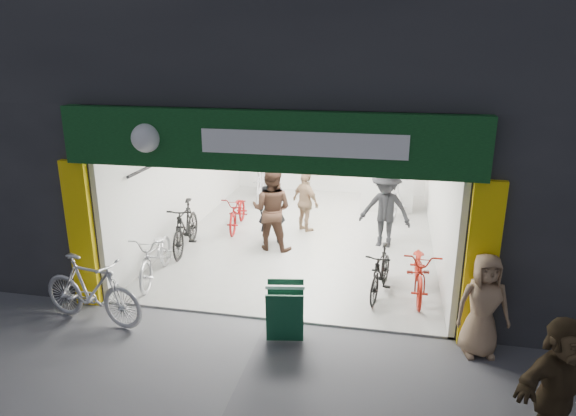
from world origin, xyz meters
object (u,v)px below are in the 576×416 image
(parked_bike, at_px, (92,290))
(bike_left_front, at_px, (156,255))
(pedestrian_near, at_px, (483,305))
(sandwich_board, at_px, (285,311))
(bike_right_front, at_px, (381,272))

(parked_bike, bearing_deg, bike_left_front, 0.41)
(parked_bike, height_order, pedestrian_near, pedestrian_near)
(parked_bike, distance_m, pedestrian_near, 6.11)
(parked_bike, distance_m, sandwich_board, 3.21)
(bike_right_front, relative_size, pedestrian_near, 0.97)
(bike_right_front, distance_m, parked_bike, 4.99)
(bike_left_front, height_order, pedestrian_near, pedestrian_near)
(parked_bike, relative_size, sandwich_board, 2.19)
(bike_right_front, relative_size, parked_bike, 0.79)
(pedestrian_near, bearing_deg, bike_right_front, 122.94)
(parked_bike, xyz_separation_m, pedestrian_near, (6.10, 0.32, 0.21))
(bike_left_front, distance_m, bike_right_front, 4.30)
(pedestrian_near, height_order, sandwich_board, pedestrian_near)
(bike_left_front, xyz_separation_m, pedestrian_near, (5.80, -1.42, 0.29))
(bike_right_front, height_order, pedestrian_near, pedestrian_near)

